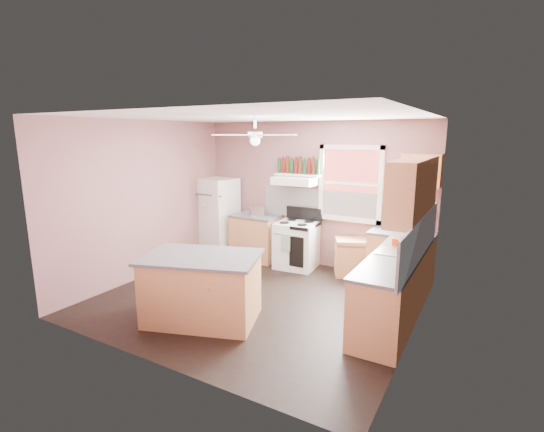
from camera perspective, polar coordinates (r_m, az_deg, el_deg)
The scene contains 32 objects.
floor at distance 6.12m, azimuth -2.25°, elevation -11.95°, with size 4.50×4.50×0.00m, color black.
ceiling at distance 5.61m, azimuth -2.48°, elevation 14.21°, with size 4.50×4.50×0.00m, color white.
wall_back at distance 7.48m, azimuth 5.87°, elevation 3.16°, with size 4.50×0.05×2.70m, color #845857.
wall_right at distance 4.93m, azimuth 20.73°, elevation -2.01°, with size 0.05×4.00×2.70m, color #845857.
wall_left at distance 7.16m, azimuth -18.02°, elevation 2.26°, with size 0.05×4.00×2.70m, color #845857.
backsplash_back at distance 7.31m, azimuth 8.95°, elevation 1.48°, with size 2.90×0.03×0.55m, color white.
backsplash_right at distance 5.26m, azimuth 20.69°, elevation -3.13°, with size 0.03×2.60×0.55m, color white.
window_view at distance 7.14m, azimuth 11.30°, elevation 4.62°, with size 1.00×0.02×1.20m, color maroon.
window_frame at distance 7.12m, azimuth 11.23°, elevation 4.59°, with size 1.16×0.07×1.36m, color white.
refrigerator at distance 8.25m, azimuth -7.74°, elevation -0.04°, with size 0.67×0.65×1.58m, color white.
base_cabinet_left at distance 7.87m, azimuth -2.32°, elevation -3.20°, with size 0.90×0.60×0.86m, color #BA7A4D.
counter_left at distance 7.77m, azimuth -2.35°, elevation 0.01°, with size 0.92×0.62×0.04m, color #4C4C4F.
toaster at distance 7.70m, azimuth -1.98°, elevation 0.75°, with size 0.28×0.16×0.18m, color silver.
stove at distance 7.38m, azimuth 3.56°, elevation -4.22°, with size 0.72×0.64×0.86m, color white.
range_hood at distance 7.30m, azimuth 3.38°, elevation 5.12°, with size 0.78×0.50×0.14m, color white.
bottle_shelf at distance 7.39m, azimuth 3.80°, elevation 5.98°, with size 0.90×0.26×0.03m, color white.
cart at distance 7.13m, azimuth 11.83°, elevation -5.88°, with size 0.66×0.44×0.66m, color #BA7A4D.
base_cabinet_corner at distance 6.87m, azimuth 18.12°, elevation -6.02°, with size 1.00×0.60×0.86m, color #BA7A4D.
base_cabinet_right at distance 5.54m, azimuth 17.17°, elevation -10.28°, with size 0.60×2.20×0.86m, color #BA7A4D.
counter_corner at distance 6.75m, azimuth 18.36°, elevation -2.38°, with size 1.02×0.62×0.04m, color #4C4C4F.
counter_right at distance 5.39m, azimuth 17.36°, elevation -5.82°, with size 0.62×2.22×0.04m, color #4C4C4F.
sink at distance 5.58m, azimuth 17.81°, elevation -5.11°, with size 0.55×0.45×0.03m, color silver.
faucet at distance 5.53m, azimuth 19.49°, elevation -4.56°, with size 0.03×0.03×0.14m, color silver.
upper_cabinet_right at distance 5.37m, azimuth 19.86°, elevation 3.80°, with size 0.33×1.80×0.76m, color #BA7A4D.
upper_cabinet_corner at distance 6.68m, azimuth 20.84°, elevation 6.19°, with size 0.60×0.33×0.52m, color #BA7A4D.
paper_towel at distance 6.78m, azimuth 21.48°, elevation 0.66°, with size 0.12×0.12×0.26m, color white.
island at distance 5.42m, azimuth -10.08°, elevation -10.42°, with size 1.42×0.90×0.86m, color #BA7A4D.
island_top at distance 5.27m, azimuth -10.26°, elevation -5.88°, with size 1.50×0.98×0.04m, color #4C4C4F.
ceiling_fan_hub at distance 5.60m, azimuth -2.45°, elevation 11.65°, with size 0.20×0.20×0.08m, color white.
soap_bottle at distance 5.25m, azimuth 19.29°, elevation -4.86°, with size 0.09×0.09×0.24m, color silver.
red_caddy at distance 5.92m, azimuth 17.95°, elevation -3.60°, with size 0.18×0.12×0.10m, color red.
wine_bottles at distance 7.38m, azimuth 3.83°, elevation 7.22°, with size 0.86×0.06×0.31m.
Camera 1 is at (2.97, -4.75, 2.46)m, focal length 26.00 mm.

